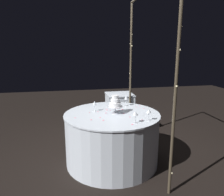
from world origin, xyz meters
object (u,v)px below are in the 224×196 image
at_px(main_table, 112,138).
at_px(tiered_cake, 115,103).
at_px(wine_glass_2, 135,114).
at_px(side_table, 119,113).
at_px(wine_glass_3, 94,104).
at_px(wine_glass_1, 126,98).
at_px(wine_glass_0, 149,112).
at_px(decorative_arch, 148,58).

relative_size(main_table, tiered_cake, 5.19).
xyz_separation_m(tiered_cake, wine_glass_2, (0.46, 0.16, -0.03)).
bearing_deg(side_table, wine_glass_3, -32.39).
distance_m(main_table, wine_glass_3, 0.58).
relative_size(tiered_cake, wine_glass_1, 1.58).
bearing_deg(wine_glass_0, tiered_cake, -137.96).
xyz_separation_m(decorative_arch, wine_glass_2, (0.46, -0.32, -0.68)).
distance_m(decorative_arch, wine_glass_0, 0.80).
distance_m(wine_glass_2, wine_glass_3, 0.77).
distance_m(decorative_arch, wine_glass_2, 0.88).
relative_size(wine_glass_1, wine_glass_2, 1.08).
height_order(tiered_cake, wine_glass_0, tiered_cake).
height_order(side_table, wine_glass_0, wine_glass_0).
distance_m(main_table, wine_glass_0, 0.77).
height_order(main_table, side_table, side_table).
bearing_deg(wine_glass_3, tiered_cake, 59.34).
bearing_deg(wine_glass_2, decorative_arch, 145.64).
height_order(main_table, wine_glass_1, wine_glass_1).
bearing_deg(decorative_arch, side_table, -173.05).
relative_size(side_table, tiered_cake, 3.01).
distance_m(side_table, wine_glass_2, 1.70).
bearing_deg(wine_glass_0, decorative_arch, 164.46).
height_order(main_table, wine_glass_2, wine_glass_2).
height_order(tiered_cake, wine_glass_2, tiered_cake).
bearing_deg(wine_glass_0, main_table, -134.63).
bearing_deg(wine_glass_1, wine_glass_2, -7.12).
distance_m(decorative_arch, tiered_cake, 0.80).
height_order(decorative_arch, main_table, decorative_arch).
height_order(side_table, wine_glass_2, wine_glass_2).
xyz_separation_m(decorative_arch, wine_glass_3, (-0.17, -0.76, -0.68)).
xyz_separation_m(wine_glass_0, wine_glass_2, (0.06, -0.20, 0.00)).
bearing_deg(wine_glass_2, wine_glass_0, 105.56).
bearing_deg(tiered_cake, main_table, -91.15).
bearing_deg(decorative_arch, wine_glass_2, -34.36).
bearing_deg(wine_glass_2, wine_glass_3, -144.74).
relative_size(wine_glass_2, wine_glass_3, 1.01).
relative_size(wine_glass_0, wine_glass_2, 0.99).
bearing_deg(tiered_cake, wine_glass_1, 145.21).
height_order(wine_glass_1, wine_glass_2, wine_glass_1).
relative_size(decorative_arch, wine_glass_1, 14.56).
bearing_deg(wine_glass_0, wine_glass_3, -131.48).
relative_size(side_table, wine_glass_1, 4.76).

